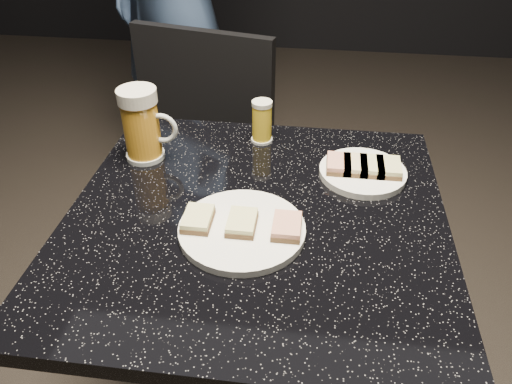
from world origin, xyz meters
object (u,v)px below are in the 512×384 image
at_px(plate_small, 363,172).
at_px(plate_large, 242,230).
at_px(beer_tumbler, 262,122).
at_px(chair, 190,170).
at_px(table, 256,303).
at_px(beer_mug, 142,124).

bearing_deg(plate_small, plate_large, -135.56).
xyz_separation_m(beer_tumbler, chair, (-0.24, 0.23, -0.30)).
xyz_separation_m(plate_small, chair, (-0.47, 0.34, -0.25)).
height_order(plate_small, table, plate_small).
distance_m(plate_small, beer_tumbler, 0.25).
height_order(beer_mug, chair, beer_mug).
distance_m(plate_large, table, 0.26).
relative_size(plate_large, chair, 0.25).
bearing_deg(table, plate_large, -107.01).
height_order(beer_tumbler, chair, chair).
height_order(table, beer_tumbler, beer_tumbler).
xyz_separation_m(table, chair, (-0.27, 0.50, -0.01)).
bearing_deg(beer_tumbler, chair, 137.14).
height_order(plate_large, table, plate_large).
bearing_deg(beer_mug, beer_tumbler, 23.43).
bearing_deg(plate_large, plate_small, 44.44).
xyz_separation_m(plate_small, beer_mug, (-0.46, 0.01, 0.07)).
bearing_deg(chair, plate_small, -36.16).
bearing_deg(plate_large, chair, 114.15).
bearing_deg(table, beer_tumbler, 94.76).
bearing_deg(plate_small, chair, 143.84).
xyz_separation_m(plate_large, chair, (-0.25, 0.55, -0.25)).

